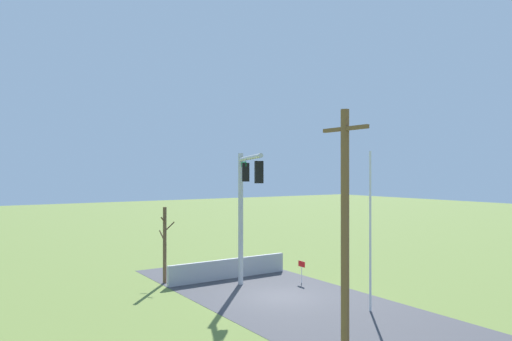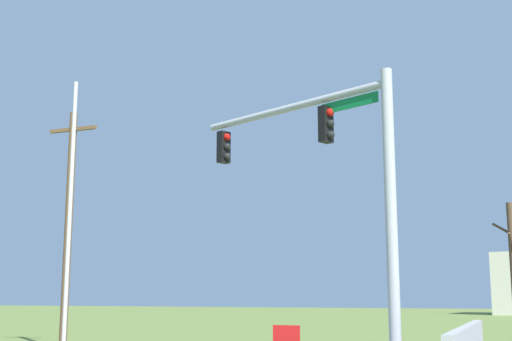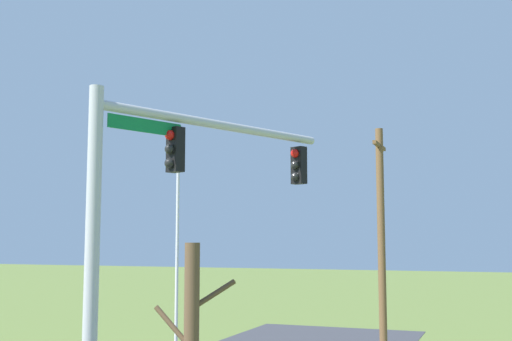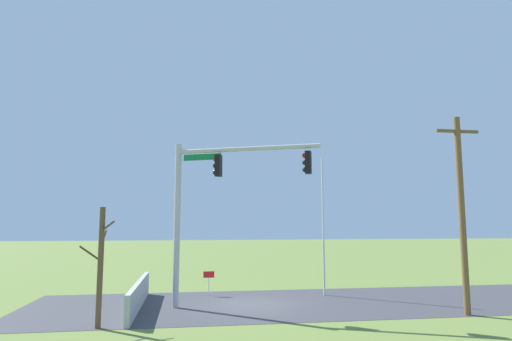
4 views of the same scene
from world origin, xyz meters
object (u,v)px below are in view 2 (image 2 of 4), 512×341
open_sign (286,341)px  utility_pole (69,223)px  signal_mast (336,168)px  flagpole (69,222)px

open_sign → utility_pole: bearing=147.5°
signal_mast → utility_pole: size_ratio=0.89×
flagpole → open_sign: flagpole is taller
utility_pole → open_sign: bearing=-32.5°
signal_mast → open_sign: (-0.11, -3.68, -4.10)m
flagpole → signal_mast: bearing=25.4°
signal_mast → utility_pole: bearing=165.0°
signal_mast → flagpole: size_ratio=1.02×
flagpole → utility_pole: (-4.17, 5.58, 0.66)m
open_sign → signal_mast: bearing=88.3°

